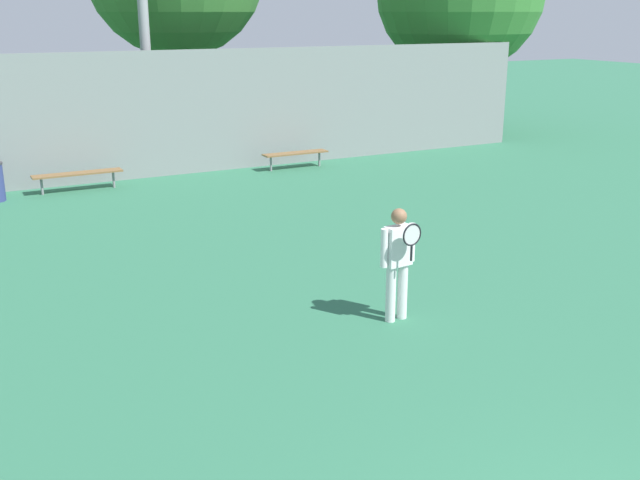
{
  "coord_description": "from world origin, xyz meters",
  "views": [
    {
      "loc": [
        -4.34,
        -2.36,
        4.14
      ],
      "look_at": [
        0.57,
        6.96,
        0.93
      ],
      "focal_mm": 42.0,
      "sensor_mm": 36.0,
      "label": 1
    }
  ],
  "objects": [
    {
      "name": "back_fence",
      "position": [
        0.0,
        16.74,
        1.61
      ],
      "size": [
        25.15,
        0.06,
        3.23
      ],
      "color": "gray",
      "rests_on": "ground_plane"
    },
    {
      "name": "bench_courtside_near",
      "position": [
        -1.27,
        15.97,
        0.41
      ],
      "size": [
        2.1,
        0.4,
        0.45
      ],
      "color": "brown",
      "rests_on": "ground_plane"
    },
    {
      "name": "bench_courtside_far",
      "position": [
        4.56,
        15.97,
        0.41
      ],
      "size": [
        1.86,
        0.4,
        0.45
      ],
      "color": "brown",
      "rests_on": "ground_plane"
    },
    {
      "name": "tennis_player",
      "position": [
        1.15,
        5.75,
        0.92
      ],
      "size": [
        0.58,
        0.43,
        1.61
      ],
      "rotation": [
        0.0,
        0.0,
        0.1
      ],
      "color": "silver",
      "rests_on": "ground_plane"
    }
  ]
}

